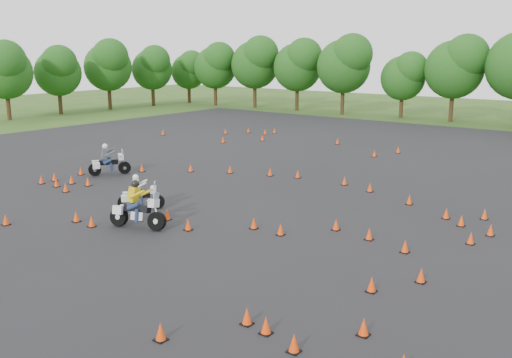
% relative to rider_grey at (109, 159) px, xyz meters
% --- Properties ---
extents(ground, '(140.00, 140.00, 0.00)m').
position_rel_rider_grey_xyz_m(ground, '(10.61, -3.94, -0.93)').
color(ground, '#2D5119').
rests_on(ground, ground).
extents(asphalt_pad, '(62.00, 62.00, 0.00)m').
position_rel_rider_grey_xyz_m(asphalt_pad, '(10.61, 2.06, -0.93)').
color(asphalt_pad, black).
rests_on(asphalt_pad, ground).
extents(treeline, '(86.52, 32.05, 10.04)m').
position_rel_rider_grey_xyz_m(treeline, '(13.37, 31.00, 3.50)').
color(treeline, '#1E4D16').
rests_on(treeline, ground).
extents(traffic_cones, '(36.40, 33.57, 0.45)m').
position_rel_rider_grey_xyz_m(traffic_cones, '(10.60, 1.61, -0.70)').
color(traffic_cones, '#F2410A').
rests_on(traffic_cones, asphalt_pad).
extents(rider_grey, '(1.92, 2.42, 1.85)m').
position_rel_rider_grey_xyz_m(rider_grey, '(0.00, 0.00, 0.00)').
color(rider_grey, '#44474D').
rests_on(rider_grey, ground).
extents(rider_yellow, '(2.63, 1.47, 1.94)m').
position_rel_rider_grey_xyz_m(rider_yellow, '(9.10, -5.90, 0.05)').
color(rider_yellow, gold).
rests_on(rider_yellow, ground).
extents(rider_white, '(2.02, 1.87, 1.63)m').
position_rel_rider_grey_xyz_m(rider_white, '(6.97, -3.77, -0.11)').
color(rider_white, beige).
rests_on(rider_white, ground).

